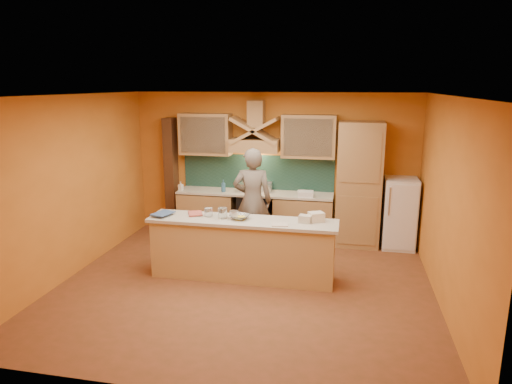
% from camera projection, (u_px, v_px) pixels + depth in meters
% --- Properties ---
extents(floor, '(5.50, 5.00, 0.01)m').
position_uv_depth(floor, '(245.00, 286.00, 6.84)').
color(floor, brown).
rests_on(floor, ground).
extents(ceiling, '(5.50, 5.00, 0.01)m').
position_uv_depth(ceiling, '(243.00, 95.00, 6.19)').
color(ceiling, white).
rests_on(ceiling, wall_back).
extents(wall_back, '(5.50, 0.02, 2.80)m').
position_uv_depth(wall_back, '(273.00, 165.00, 8.90)').
color(wall_back, orange).
rests_on(wall_back, floor).
extents(wall_front, '(5.50, 0.02, 2.80)m').
position_uv_depth(wall_front, '(182.00, 260.00, 4.13)').
color(wall_front, orange).
rests_on(wall_front, floor).
extents(wall_left, '(0.02, 5.00, 2.80)m').
position_uv_depth(wall_left, '(71.00, 187.00, 7.05)').
color(wall_left, orange).
rests_on(wall_left, floor).
extents(wall_right, '(0.02, 5.00, 2.80)m').
position_uv_depth(wall_right, '(448.00, 205.00, 5.98)').
color(wall_right, orange).
rests_on(wall_right, floor).
extents(base_cabinet_left, '(1.10, 0.60, 0.86)m').
position_uv_depth(base_cabinet_left, '(208.00, 214.00, 9.08)').
color(base_cabinet_left, '#AD824F').
rests_on(base_cabinet_left, floor).
extents(base_cabinet_right, '(1.10, 0.60, 0.86)m').
position_uv_depth(base_cabinet_right, '(303.00, 219.00, 8.71)').
color(base_cabinet_right, '#AD824F').
rests_on(base_cabinet_right, floor).
extents(counter_top, '(3.00, 0.62, 0.04)m').
position_uv_depth(counter_top, '(255.00, 193.00, 8.79)').
color(counter_top, beige).
rests_on(counter_top, base_cabinet_left).
extents(stove, '(0.60, 0.58, 0.90)m').
position_uv_depth(stove, '(255.00, 215.00, 8.89)').
color(stove, black).
rests_on(stove, floor).
extents(backsplash, '(3.00, 0.03, 0.70)m').
position_uv_depth(backsplash, '(258.00, 172.00, 8.98)').
color(backsplash, '#18362E').
rests_on(backsplash, wall_back).
extents(range_hood, '(0.92, 0.50, 0.24)m').
position_uv_depth(range_hood, '(255.00, 145.00, 8.62)').
color(range_hood, '#AD824F').
rests_on(range_hood, wall_back).
extents(hood_chimney, '(0.30, 0.30, 0.50)m').
position_uv_depth(hood_chimney, '(256.00, 114.00, 8.58)').
color(hood_chimney, '#AD824F').
rests_on(hood_chimney, wall_back).
extents(upper_cabinet_left, '(1.00, 0.35, 0.80)m').
position_uv_depth(upper_cabinet_left, '(206.00, 134.00, 8.84)').
color(upper_cabinet_left, '#AD824F').
rests_on(upper_cabinet_left, wall_back).
extents(upper_cabinet_right, '(1.00, 0.35, 0.80)m').
position_uv_depth(upper_cabinet_right, '(309.00, 136.00, 8.45)').
color(upper_cabinet_right, '#AD824F').
rests_on(upper_cabinet_right, wall_back).
extents(pantry_column, '(0.80, 0.60, 2.30)m').
position_uv_depth(pantry_column, '(359.00, 185.00, 8.35)').
color(pantry_column, '#AD824F').
rests_on(pantry_column, floor).
extents(fridge, '(0.58, 0.60, 1.30)m').
position_uv_depth(fridge, '(399.00, 213.00, 8.32)').
color(fridge, white).
rests_on(fridge, floor).
extents(trim_column_left, '(0.20, 0.30, 2.30)m').
position_uv_depth(trim_column_left, '(171.00, 175.00, 9.21)').
color(trim_column_left, '#472816').
rests_on(trim_column_left, floor).
extents(island_body, '(2.80, 0.55, 0.88)m').
position_uv_depth(island_body, '(242.00, 251.00, 7.04)').
color(island_body, tan).
rests_on(island_body, floor).
extents(island_top, '(2.90, 0.62, 0.05)m').
position_uv_depth(island_top, '(242.00, 221.00, 6.93)').
color(island_top, beige).
rests_on(island_top, island_body).
extents(person, '(0.74, 0.54, 1.88)m').
position_uv_depth(person, '(252.00, 201.00, 8.03)').
color(person, '#70665B').
rests_on(person, floor).
extents(pot_large, '(0.25, 0.25, 0.17)m').
position_uv_depth(pot_large, '(244.00, 188.00, 8.81)').
color(pot_large, silver).
rests_on(pot_large, stove).
extents(pot_small, '(0.23, 0.23, 0.14)m').
position_uv_depth(pot_small, '(266.00, 189.00, 8.78)').
color(pot_small, silver).
rests_on(pot_small, stove).
extents(soap_bottle_a, '(0.10, 0.10, 0.17)m').
position_uv_depth(soap_bottle_a, '(181.00, 186.00, 8.91)').
color(soap_bottle_a, silver).
rests_on(soap_bottle_a, counter_top).
extents(soap_bottle_b, '(0.10, 0.10, 0.24)m').
position_uv_depth(soap_bottle_b, '(223.00, 186.00, 8.76)').
color(soap_bottle_b, '#306185').
rests_on(soap_bottle_b, counter_top).
extents(bowl_back, '(0.22, 0.22, 0.07)m').
position_uv_depth(bowl_back, '(303.00, 193.00, 8.58)').
color(bowl_back, white).
rests_on(bowl_back, counter_top).
extents(dish_rack, '(0.30, 0.24, 0.10)m').
position_uv_depth(dish_rack, '(306.00, 194.00, 8.42)').
color(dish_rack, white).
rests_on(dish_rack, counter_top).
extents(book_lower, '(0.31, 0.34, 0.03)m').
position_uv_depth(book_lower, '(189.00, 214.00, 7.17)').
color(book_lower, '#B84F41').
rests_on(book_lower, island_top).
extents(book_upper, '(0.34, 0.40, 0.03)m').
position_uv_depth(book_upper, '(157.00, 213.00, 7.17)').
color(book_upper, '#3C5786').
rests_on(book_upper, island_top).
extents(jar_large, '(0.17, 0.17, 0.16)m').
position_uv_depth(jar_large, '(223.00, 213.00, 6.97)').
color(jar_large, white).
rests_on(jar_large, island_top).
extents(jar_small, '(0.16, 0.16, 0.13)m').
position_uv_depth(jar_small, '(209.00, 212.00, 7.07)').
color(jar_small, white).
rests_on(jar_small, island_top).
extents(kitchen_scale, '(0.15, 0.15, 0.11)m').
position_uv_depth(kitchen_scale, '(234.00, 215.00, 6.96)').
color(kitchen_scale, white).
rests_on(kitchen_scale, island_top).
extents(mixing_bowl, '(0.36, 0.36, 0.07)m').
position_uv_depth(mixing_bowl, '(240.00, 217.00, 6.93)').
color(mixing_bowl, white).
rests_on(mixing_bowl, island_top).
extents(cloth, '(0.26, 0.21, 0.02)m').
position_uv_depth(cloth, '(280.00, 225.00, 6.65)').
color(cloth, beige).
rests_on(cloth, island_top).
extents(grocery_bag_a, '(0.27, 0.25, 0.14)m').
position_uv_depth(grocery_bag_a, '(316.00, 217.00, 6.81)').
color(grocery_bag_a, beige).
rests_on(grocery_bag_a, island_top).
extents(grocery_bag_b, '(0.20, 0.17, 0.11)m').
position_uv_depth(grocery_bag_b, '(305.00, 219.00, 6.76)').
color(grocery_bag_b, beige).
rests_on(grocery_bag_b, island_top).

